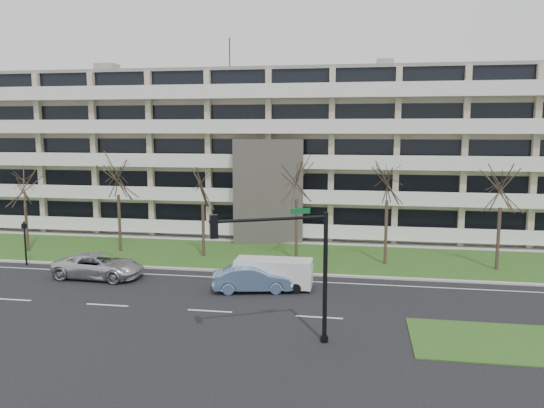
% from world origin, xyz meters
% --- Properties ---
extents(ground, '(160.00, 160.00, 0.00)m').
position_xyz_m(ground, '(0.00, 0.00, 0.00)').
color(ground, black).
rests_on(ground, ground).
extents(grass_verge, '(90.00, 10.00, 0.06)m').
position_xyz_m(grass_verge, '(0.00, 13.00, 0.03)').
color(grass_verge, '#2D531B').
rests_on(grass_verge, ground).
extents(curb, '(90.00, 0.35, 0.12)m').
position_xyz_m(curb, '(0.00, 8.00, 0.06)').
color(curb, '#B2B2AD').
rests_on(curb, ground).
extents(sidewalk, '(90.00, 2.00, 0.08)m').
position_xyz_m(sidewalk, '(0.00, 18.50, 0.04)').
color(sidewalk, '#B2B2AD').
rests_on(sidewalk, ground).
extents(grass_median, '(7.00, 5.00, 0.06)m').
position_xyz_m(grass_median, '(14.00, -2.00, 0.03)').
color(grass_median, '#2D531B').
rests_on(grass_median, ground).
extents(lane_edge_line, '(90.00, 0.12, 0.01)m').
position_xyz_m(lane_edge_line, '(0.00, 6.50, 0.01)').
color(lane_edge_line, white).
rests_on(lane_edge_line, ground).
extents(apartment_building, '(60.50, 15.10, 18.75)m').
position_xyz_m(apartment_building, '(-0.01, 25.32, 7.61)').
color(apartment_building, '#B9AA90').
rests_on(apartment_building, ground).
extents(silver_pickup, '(6.09, 3.04, 1.66)m').
position_xyz_m(silver_pickup, '(-9.11, 5.13, 0.83)').
color(silver_pickup, silver).
rests_on(silver_pickup, ground).
extents(blue_sedan, '(5.12, 2.68, 1.61)m').
position_xyz_m(blue_sedan, '(1.61, 3.89, 0.80)').
color(blue_sedan, '#779ACF').
rests_on(blue_sedan, ground).
extents(white_van, '(4.79, 2.01, 1.85)m').
position_xyz_m(white_van, '(2.86, 4.71, 1.11)').
color(white_van, silver).
rests_on(white_van, ground).
extents(traffic_signal, '(5.07, 2.55, 6.39)m').
position_xyz_m(traffic_signal, '(4.84, -3.96, 4.13)').
color(traffic_signal, black).
rests_on(traffic_signal, ground).
extents(pedestrian_signal, '(0.36, 0.32, 3.24)m').
position_xyz_m(pedestrian_signal, '(-15.99, 7.36, 2.07)').
color(pedestrian_signal, black).
rests_on(pedestrian_signal, ground).
extents(tree_1, '(3.54, 3.54, 7.09)m').
position_xyz_m(tree_1, '(-18.54, 11.35, 5.51)').
color(tree_1, '#382B21').
rests_on(tree_1, ground).
extents(tree_2, '(4.15, 4.15, 8.30)m').
position_xyz_m(tree_2, '(-11.12, 12.58, 6.46)').
color(tree_2, '#382B21').
rests_on(tree_2, ground).
extents(tree_3, '(3.68, 3.68, 7.37)m').
position_xyz_m(tree_3, '(-3.93, 11.99, 5.73)').
color(tree_3, '#382B21').
rests_on(tree_3, ground).
extents(tree_4, '(4.21, 4.21, 8.41)m').
position_xyz_m(tree_4, '(3.37, 11.76, 6.54)').
color(tree_4, '#382B21').
rests_on(tree_4, ground).
extents(tree_5, '(4.24, 4.24, 8.48)m').
position_xyz_m(tree_5, '(9.94, 11.83, 6.59)').
color(tree_5, '#382B21').
rests_on(tree_5, ground).
extents(tree_6, '(3.98, 3.98, 7.97)m').
position_xyz_m(tree_6, '(17.63, 11.48, 6.20)').
color(tree_6, '#382B21').
rests_on(tree_6, ground).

